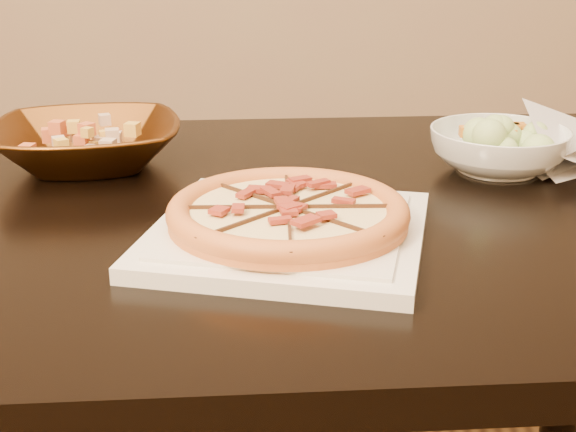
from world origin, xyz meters
The scene contains 7 objects.
dining_table centered at (0.20, 0.16, 0.65)m, with size 1.46×1.03×0.75m.
plate centered at (0.30, 0.03, 0.76)m, with size 0.34×0.34×0.02m.
pizza centered at (0.30, 0.03, 0.78)m, with size 0.27×0.27×0.03m.
bronze_bowl centered at (0.01, 0.31, 0.78)m, with size 0.26×0.26×0.06m, color #512C0E.
mixed_dish centered at (0.00, 0.31, 0.83)m, with size 0.11×0.13×0.03m.
salad_bowl centered at (0.59, 0.31, 0.78)m, with size 0.19×0.19×0.06m, color white.
salad centered at (0.59, 0.31, 0.83)m, with size 0.10×0.10×0.04m.
Camera 1 is at (0.34, -0.79, 1.09)m, focal length 50.00 mm.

